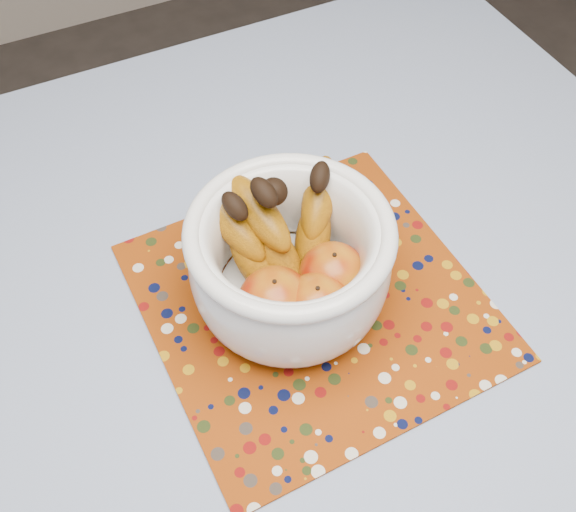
{
  "coord_description": "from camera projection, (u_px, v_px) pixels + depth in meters",
  "views": [
    {
      "loc": [
        -0.17,
        -0.32,
        1.47
      ],
      "look_at": [
        0.04,
        0.1,
        0.85
      ],
      "focal_mm": 42.0,
      "sensor_mm": 36.0,
      "label": 1
    }
  ],
  "objects": [
    {
      "name": "table",
      "position": [
        296.0,
        407.0,
        0.85
      ],
      "size": [
        1.2,
        1.2,
        0.75
      ],
      "color": "brown",
      "rests_on": "ground"
    },
    {
      "name": "fruit_bowl",
      "position": [
        288.0,
        254.0,
        0.78
      ],
      "size": [
        0.26,
        0.25,
        0.18
      ],
      "color": "white",
      "rests_on": "placemat"
    },
    {
      "name": "placemat",
      "position": [
        313.0,
        301.0,
        0.84
      ],
      "size": [
        0.4,
        0.4,
        0.0
      ],
      "primitive_type": "cube",
      "rotation": [
        0.0,
        0.0,
        0.02
      ],
      "color": "#7F2F06",
      "rests_on": "tablecloth"
    },
    {
      "name": "tablecloth",
      "position": [
        297.0,
        377.0,
        0.79
      ],
      "size": [
        1.32,
        1.32,
        0.01
      ],
      "primitive_type": "cube",
      "color": "#667AAB",
      "rests_on": "table"
    }
  ]
}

